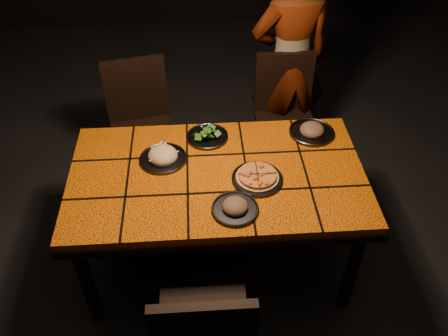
{
  "coord_description": "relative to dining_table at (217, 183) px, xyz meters",
  "views": [
    {
      "loc": [
        -0.09,
        -1.89,
        2.48
      ],
      "look_at": [
        0.04,
        -0.04,
        0.82
      ],
      "focal_mm": 38.0,
      "sensor_mm": 36.0,
      "label": 1
    }
  ],
  "objects": [
    {
      "name": "plate_pizza",
      "position": [
        0.21,
        -0.07,
        0.1
      ],
      "size": [
        0.27,
        0.27,
        0.04
      ],
      "color": "#3E3E44",
      "rests_on": "dining_table"
    },
    {
      "name": "chair_far_left",
      "position": [
        -0.49,
        0.83,
        -0.13
      ],
      "size": [
        0.5,
        0.5,
        0.94
      ],
      "rotation": [
        0.0,
        0.0,
        0.19
      ],
      "color": "black",
      "rests_on": "ground"
    },
    {
      "name": "chair_near",
      "position": [
        -0.11,
        -0.82,
        -0.14
      ],
      "size": [
        0.42,
        0.42,
        0.93
      ],
      "rotation": [
        0.0,
        0.0,
        3.14
      ],
      "color": "black",
      "rests_on": "ground"
    },
    {
      "name": "chair_far_right",
      "position": [
        0.53,
        0.89,
        -0.15
      ],
      "size": [
        0.42,
        0.42,
        0.92
      ],
      "rotation": [
        0.0,
        0.0,
        0.02
      ],
      "color": "black",
      "rests_on": "ground"
    },
    {
      "name": "dining_table",
      "position": [
        0.0,
        0.0,
        0.0
      ],
      "size": [
        1.62,
        0.92,
        0.75
      ],
      "color": "orange",
      "rests_on": "ground"
    },
    {
      "name": "plate_salad",
      "position": [
        -0.04,
        0.31,
        0.1
      ],
      "size": [
        0.25,
        0.25,
        0.07
      ],
      "color": "#3E3E44",
      "rests_on": "dining_table"
    },
    {
      "name": "plate_mushroom_a",
      "position": [
        0.07,
        -0.28,
        0.1
      ],
      "size": [
        0.24,
        0.24,
        0.08
      ],
      "color": "#3E3E44",
      "rests_on": "dining_table"
    },
    {
      "name": "room_shell",
      "position": [
        0.0,
        0.0,
        0.83
      ],
      "size": [
        6.04,
        7.04,
        3.08
      ],
      "color": "black",
      "rests_on": "ground"
    },
    {
      "name": "plate_mushroom_b",
      "position": [
        0.58,
        0.31,
        0.1
      ],
      "size": [
        0.27,
        0.27,
        0.09
      ],
      "color": "#3E3E44",
      "rests_on": "dining_table"
    },
    {
      "name": "plate_pasta",
      "position": [
        -0.29,
        0.13,
        0.1
      ],
      "size": [
        0.26,
        0.26,
        0.09
      ],
      "color": "#3E3E44",
      "rests_on": "dining_table"
    },
    {
      "name": "diner",
      "position": [
        0.58,
        1.08,
        0.12
      ],
      "size": [
        0.62,
        0.45,
        1.58
      ],
      "primitive_type": "imported",
      "rotation": [
        0.0,
        0.0,
        3.27
      ],
      "color": "brown",
      "rests_on": "ground"
    }
  ]
}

